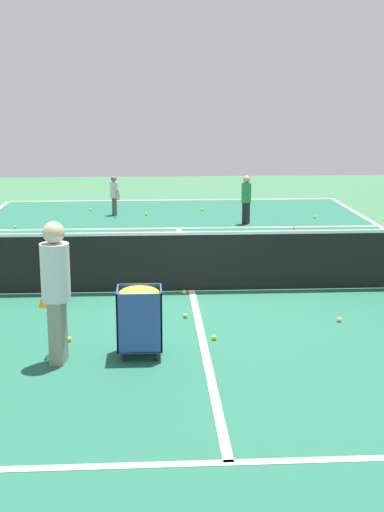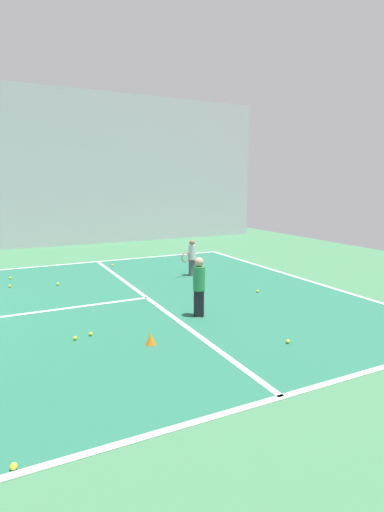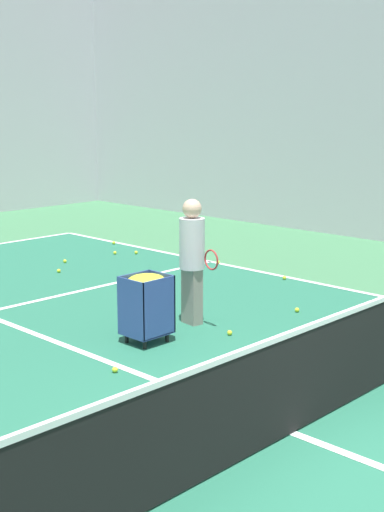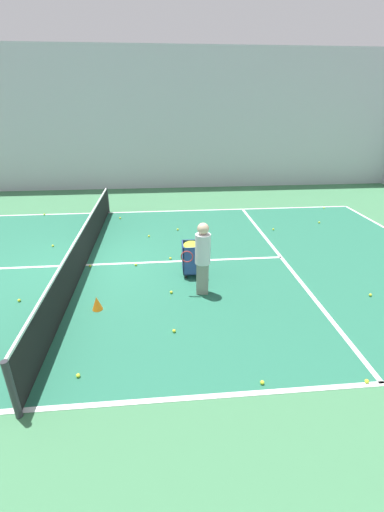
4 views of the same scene
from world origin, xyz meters
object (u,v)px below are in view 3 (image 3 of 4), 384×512
coach_at_net (192,253)px  ball_cart (146,295)px  training_cone_0 (359,342)px  tennis_net (294,380)px

coach_at_net → ball_cart: size_ratio=1.95×
training_cone_0 → coach_at_net: bearing=101.7°
tennis_net → coach_at_net: coach_at_net is taller
coach_at_net → training_cone_0: 2.55m
tennis_net → ball_cart: (0.82, 2.90, 0.10)m
ball_cart → training_cone_0: bearing=-56.3°
tennis_net → training_cone_0: bearing=16.6°
ball_cart → training_cone_0: ball_cart is taller
training_cone_0 → ball_cart: bearing=123.7°
coach_at_net → tennis_net: bearing=-22.8°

